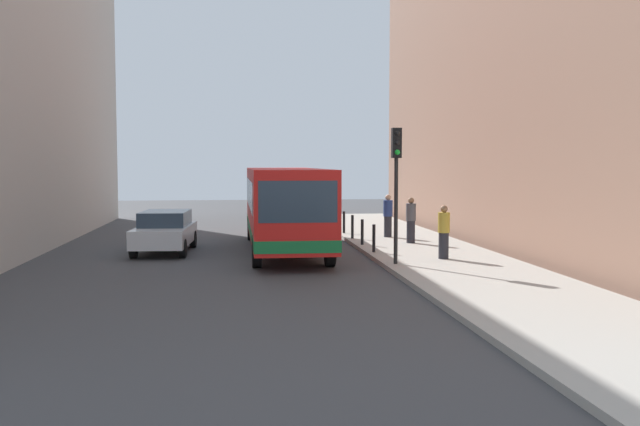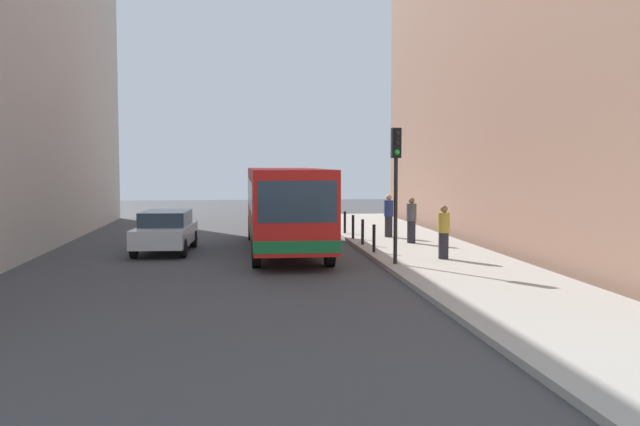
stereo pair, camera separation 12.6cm
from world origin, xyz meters
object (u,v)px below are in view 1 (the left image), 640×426
(bollard_near, at_px, (374,238))
(pedestrian_near_signal, at_px, (444,232))
(bollard_mid, at_px, (362,232))
(car_beside_bus, at_px, (165,231))
(pedestrian_far_sidewalk, at_px, (388,216))
(bollard_far, at_px, (352,227))
(traffic_light, at_px, (396,169))
(bollard_farthest, at_px, (344,222))
(bus, at_px, (284,204))
(pedestrian_mid_sidewalk, at_px, (411,220))

(bollard_near, relative_size, pedestrian_near_signal, 0.55)
(bollard_mid, height_order, pedestrian_near_signal, pedestrian_near_signal)
(car_beside_bus, distance_m, pedestrian_far_sidewalk, 9.23)
(car_beside_bus, xyz_separation_m, pedestrian_near_signal, (9.09, -3.93, 0.22))
(bollard_far, distance_m, pedestrian_far_sidewalk, 1.64)
(bollard_mid, bearing_deg, bollard_near, -90.00)
(traffic_light, distance_m, bollard_farthest, 9.87)
(pedestrian_near_signal, bearing_deg, bollard_mid, -6.26)
(traffic_light, xyz_separation_m, bollard_farthest, (-0.10, 9.58, -2.38))
(bollard_mid, xyz_separation_m, bollard_farthest, (0.00, 4.46, 0.00))
(bus, height_order, bollard_near, bus)
(car_beside_bus, relative_size, traffic_light, 1.10)
(bus, bearing_deg, bollard_far, -138.29)
(bus, distance_m, pedestrian_far_sidewalk, 5.45)
(bollard_mid, bearing_deg, bollard_far, 90.00)
(bollard_farthest, distance_m, pedestrian_near_signal, 8.85)
(pedestrian_far_sidewalk, bearing_deg, pedestrian_near_signal, 141.27)
(car_beside_bus, xyz_separation_m, bollard_far, (7.22, 2.48, -0.16))
(bollard_farthest, relative_size, pedestrian_mid_sidewalk, 0.54)
(traffic_light, height_order, bollard_mid, traffic_light)
(bollard_mid, distance_m, bollard_far, 2.23)
(car_beside_bus, bearing_deg, bollard_mid, -174.67)
(bollard_near, xyz_separation_m, bollard_far, (0.00, 4.46, 0.00))
(pedestrian_mid_sidewalk, distance_m, pedestrian_far_sidewalk, 2.29)
(bollard_near, bearing_deg, car_beside_bus, 164.70)
(bollard_mid, xyz_separation_m, pedestrian_far_sidewalk, (1.55, 2.61, 0.40))
(bollard_mid, relative_size, pedestrian_near_signal, 0.55)
(bus, bearing_deg, traffic_light, 122.80)
(bollard_far, relative_size, pedestrian_far_sidewalk, 0.54)
(bollard_mid, relative_size, pedestrian_far_sidewalk, 0.54)
(car_beside_bus, height_order, pedestrian_mid_sidewalk, pedestrian_mid_sidewalk)
(bollard_far, bearing_deg, pedestrian_mid_sidewalk, -43.96)
(bollard_mid, bearing_deg, bus, -172.39)
(bollard_near, xyz_separation_m, pedestrian_far_sidewalk, (1.55, 4.84, 0.40))
(bollard_mid, bearing_deg, traffic_light, -88.88)
(bus, distance_m, car_beside_bus, 4.38)
(traffic_light, xyz_separation_m, bollard_near, (-0.10, 2.89, -2.38))
(bollard_mid, height_order, pedestrian_far_sidewalk, pedestrian_far_sidewalk)
(bollard_far, relative_size, pedestrian_mid_sidewalk, 0.54)
(bus, distance_m, pedestrian_near_signal, 6.17)
(traffic_light, bearing_deg, bollard_farthest, 90.60)
(traffic_light, bearing_deg, bollard_near, 91.98)
(pedestrian_mid_sidewalk, bearing_deg, bollard_mid, 74.68)
(bollard_far, height_order, pedestrian_mid_sidewalk, pedestrian_mid_sidewalk)
(bollard_far, distance_m, bollard_farthest, 2.23)
(bollard_mid, xyz_separation_m, bollard_far, (0.00, 2.23, 0.00))
(pedestrian_near_signal, distance_m, pedestrian_far_sidewalk, 6.80)
(bollard_near, distance_m, bollard_farthest, 6.68)
(traffic_light, bearing_deg, pedestrian_far_sidewalk, 79.38)
(bus, height_order, pedestrian_near_signal, bus)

